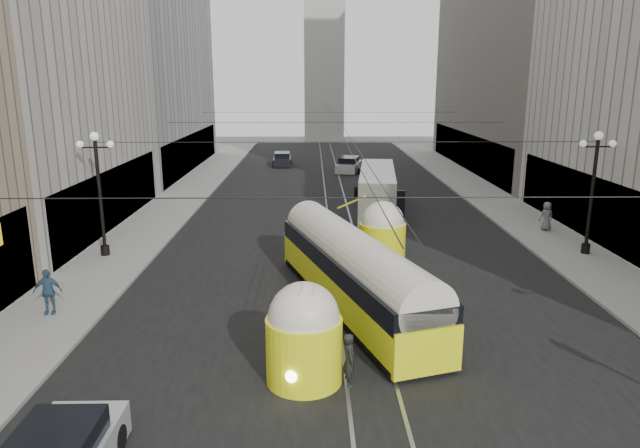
{
  "coord_description": "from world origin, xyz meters",
  "views": [
    {
      "loc": [
        -1.76,
        -10.59,
        8.96
      ],
      "look_at": [
        -1.46,
        12.77,
        3.09
      ],
      "focal_mm": 32.0,
      "sensor_mm": 36.0,
      "label": 1
    }
  ],
  "objects_px": {
    "pedestrian_crossing_a": "(350,360)",
    "streetcar": "(353,270)",
    "city_bus": "(377,188)",
    "pedestrian_sidewalk_right": "(547,216)",
    "pedestrian_sidewalk_left": "(48,291)"
  },
  "relations": [
    {
      "from": "pedestrian_sidewalk_right",
      "to": "pedestrian_sidewalk_left",
      "type": "distance_m",
      "value": 27.46
    },
    {
      "from": "pedestrian_sidewalk_left",
      "to": "streetcar",
      "type": "bearing_deg",
      "value": -4.08
    },
    {
      "from": "city_bus",
      "to": "pedestrian_crossing_a",
      "type": "relative_size",
      "value": 6.92
    },
    {
      "from": "streetcar",
      "to": "city_bus",
      "type": "xyz_separation_m",
      "value": [
        2.98,
        18.2,
        0.0
      ]
    },
    {
      "from": "city_bus",
      "to": "pedestrian_sidewalk_right",
      "type": "relative_size",
      "value": 6.61
    },
    {
      "from": "pedestrian_crossing_a",
      "to": "pedestrian_sidewalk_left",
      "type": "distance_m",
      "value": 12.55
    },
    {
      "from": "pedestrian_sidewalk_right",
      "to": "pedestrian_crossing_a",
      "type": "bearing_deg",
      "value": 44.21
    },
    {
      "from": "city_bus",
      "to": "pedestrian_sidewalk_left",
      "type": "relative_size",
      "value": 6.4
    },
    {
      "from": "pedestrian_crossing_a",
      "to": "streetcar",
      "type": "bearing_deg",
      "value": -7.78
    },
    {
      "from": "city_bus",
      "to": "pedestrian_sidewalk_left",
      "type": "distance_m",
      "value": 24.16
    },
    {
      "from": "pedestrian_crossing_a",
      "to": "city_bus",
      "type": "bearing_deg",
      "value": -11.18
    },
    {
      "from": "pedestrian_sidewalk_right",
      "to": "pedestrian_sidewalk_left",
      "type": "bearing_deg",
      "value": 17.6
    },
    {
      "from": "city_bus",
      "to": "pedestrian_sidewalk_right",
      "type": "height_order",
      "value": "city_bus"
    },
    {
      "from": "streetcar",
      "to": "city_bus",
      "type": "height_order",
      "value": "streetcar"
    },
    {
      "from": "streetcar",
      "to": "city_bus",
      "type": "distance_m",
      "value": 18.45
    }
  ]
}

